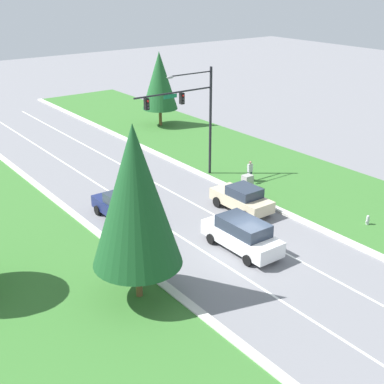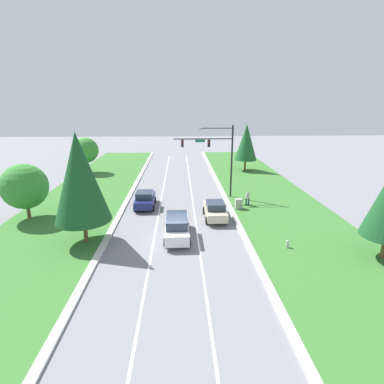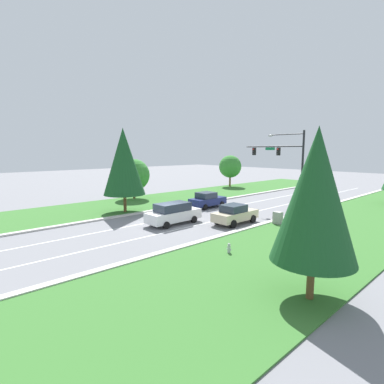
{
  "view_description": "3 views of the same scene",
  "coord_description": "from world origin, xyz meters",
  "px_view_note": "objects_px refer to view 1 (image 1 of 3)",
  "views": [
    {
      "loc": [
        -18.28,
        -19.26,
        14.67
      ],
      "look_at": [
        0.15,
        5.62,
        1.94
      ],
      "focal_mm": 50.0,
      "sensor_mm": 36.0,
      "label": 1
    },
    {
      "loc": [
        0.36,
        -21.93,
        10.65
      ],
      "look_at": [
        1.63,
        8.09,
        1.73
      ],
      "focal_mm": 28.0,
      "sensor_mm": 36.0,
      "label": 2
    },
    {
      "loc": [
        20.28,
        -15.48,
        6.46
      ],
      "look_at": [
        -2.17,
        5.07,
        2.21
      ],
      "focal_mm": 28.0,
      "sensor_mm": 36.0,
      "label": 3
    }
  ],
  "objects_px": {
    "traffic_signal_mast": "(191,109)",
    "conifer_mid_left_tree": "(135,197)",
    "pedestrian": "(250,170)",
    "utility_cabinet": "(247,183)",
    "conifer_far_right_tree": "(160,81)",
    "champagne_sedan": "(242,198)",
    "navy_sedan": "(121,206)",
    "fire_hydrant": "(368,220)",
    "white_suv": "(242,234)"
  },
  "relations": [
    {
      "from": "traffic_signal_mast",
      "to": "white_suv",
      "type": "xyz_separation_m",
      "value": [
        -4.41,
        -10.82,
        -4.52
      ]
    },
    {
      "from": "white_suv",
      "to": "conifer_far_right_tree",
      "type": "bearing_deg",
      "value": 65.87
    },
    {
      "from": "white_suv",
      "to": "traffic_signal_mast",
      "type": "bearing_deg",
      "value": 67.36
    },
    {
      "from": "traffic_signal_mast",
      "to": "pedestrian",
      "type": "bearing_deg",
      "value": -45.41
    },
    {
      "from": "navy_sedan",
      "to": "conifer_far_right_tree",
      "type": "xyz_separation_m",
      "value": [
        14.43,
        17.29,
        3.81
      ]
    },
    {
      "from": "white_suv",
      "to": "champagne_sedan",
      "type": "relative_size",
      "value": 1.13
    },
    {
      "from": "fire_hydrant",
      "to": "conifer_mid_left_tree",
      "type": "height_order",
      "value": "conifer_mid_left_tree"
    },
    {
      "from": "utility_cabinet",
      "to": "fire_hydrant",
      "type": "bearing_deg",
      "value": -77.08
    },
    {
      "from": "utility_cabinet",
      "to": "fire_hydrant",
      "type": "height_order",
      "value": "utility_cabinet"
    },
    {
      "from": "white_suv",
      "to": "navy_sedan",
      "type": "bearing_deg",
      "value": 113.5
    },
    {
      "from": "white_suv",
      "to": "fire_hydrant",
      "type": "distance_m",
      "value": 8.76
    },
    {
      "from": "navy_sedan",
      "to": "fire_hydrant",
      "type": "distance_m",
      "value": 15.58
    },
    {
      "from": "navy_sedan",
      "to": "pedestrian",
      "type": "xyz_separation_m",
      "value": [
        10.99,
        -0.12,
        0.07
      ]
    },
    {
      "from": "utility_cabinet",
      "to": "conifer_far_right_tree",
      "type": "relative_size",
      "value": 0.15
    },
    {
      "from": "white_suv",
      "to": "conifer_mid_left_tree",
      "type": "distance_m",
      "value": 8.44
    },
    {
      "from": "navy_sedan",
      "to": "pedestrian",
      "type": "distance_m",
      "value": 11.0
    },
    {
      "from": "utility_cabinet",
      "to": "conifer_far_right_tree",
      "type": "distance_m",
      "value": 19.45
    },
    {
      "from": "conifer_far_right_tree",
      "to": "fire_hydrant",
      "type": "bearing_deg",
      "value": -95.35
    },
    {
      "from": "champagne_sedan",
      "to": "fire_hydrant",
      "type": "relative_size",
      "value": 6.43
    },
    {
      "from": "pedestrian",
      "to": "conifer_far_right_tree",
      "type": "distance_m",
      "value": 18.14
    },
    {
      "from": "traffic_signal_mast",
      "to": "navy_sedan",
      "type": "relative_size",
      "value": 1.9
    },
    {
      "from": "pedestrian",
      "to": "navy_sedan",
      "type": "bearing_deg",
      "value": 0.23
    },
    {
      "from": "traffic_signal_mast",
      "to": "pedestrian",
      "type": "xyz_separation_m",
      "value": [
        3.14,
        -3.18,
        -4.55
      ]
    },
    {
      "from": "conifer_far_right_tree",
      "to": "white_suv",
      "type": "bearing_deg",
      "value": -113.67
    },
    {
      "from": "navy_sedan",
      "to": "fire_hydrant",
      "type": "relative_size",
      "value": 6.28
    },
    {
      "from": "pedestrian",
      "to": "traffic_signal_mast",
      "type": "bearing_deg",
      "value": -44.56
    },
    {
      "from": "navy_sedan",
      "to": "champagne_sedan",
      "type": "bearing_deg",
      "value": -27.91
    },
    {
      "from": "white_suv",
      "to": "navy_sedan",
      "type": "height_order",
      "value": "white_suv"
    },
    {
      "from": "traffic_signal_mast",
      "to": "fire_hydrant",
      "type": "bearing_deg",
      "value": -73.04
    },
    {
      "from": "champagne_sedan",
      "to": "navy_sedan",
      "type": "distance_m",
      "value": 7.96
    },
    {
      "from": "conifer_mid_left_tree",
      "to": "fire_hydrant",
      "type": "bearing_deg",
      "value": -6.09
    },
    {
      "from": "champagne_sedan",
      "to": "navy_sedan",
      "type": "bearing_deg",
      "value": 151.84
    },
    {
      "from": "white_suv",
      "to": "pedestrian",
      "type": "bearing_deg",
      "value": 44.9
    },
    {
      "from": "navy_sedan",
      "to": "fire_hydrant",
      "type": "bearing_deg",
      "value": -40.72
    },
    {
      "from": "conifer_far_right_tree",
      "to": "conifer_mid_left_tree",
      "type": "relative_size",
      "value": 0.86
    },
    {
      "from": "white_suv",
      "to": "fire_hydrant",
      "type": "xyz_separation_m",
      "value": [
        8.42,
        -2.32,
        -0.62
      ]
    },
    {
      "from": "utility_cabinet",
      "to": "conifer_mid_left_tree",
      "type": "relative_size",
      "value": 0.13
    },
    {
      "from": "fire_hydrant",
      "to": "traffic_signal_mast",
      "type": "bearing_deg",
      "value": 106.96
    },
    {
      "from": "pedestrian",
      "to": "utility_cabinet",
      "type": "bearing_deg",
      "value": 42.32
    },
    {
      "from": "pedestrian",
      "to": "fire_hydrant",
      "type": "relative_size",
      "value": 2.41
    },
    {
      "from": "traffic_signal_mast",
      "to": "navy_sedan",
      "type": "xyz_separation_m",
      "value": [
        -7.86,
        -3.06,
        -4.62
      ]
    },
    {
      "from": "white_suv",
      "to": "conifer_mid_left_tree",
      "type": "height_order",
      "value": "conifer_mid_left_tree"
    },
    {
      "from": "champagne_sedan",
      "to": "navy_sedan",
      "type": "xyz_separation_m",
      "value": [
        -7.06,
        3.68,
        -0.01
      ]
    },
    {
      "from": "navy_sedan",
      "to": "conifer_far_right_tree",
      "type": "height_order",
      "value": "conifer_far_right_tree"
    },
    {
      "from": "white_suv",
      "to": "champagne_sedan",
      "type": "distance_m",
      "value": 5.45
    },
    {
      "from": "champagne_sedan",
      "to": "navy_sedan",
      "type": "height_order",
      "value": "navy_sedan"
    },
    {
      "from": "conifer_far_right_tree",
      "to": "utility_cabinet",
      "type": "bearing_deg",
      "value": -104.04
    },
    {
      "from": "white_suv",
      "to": "navy_sedan",
      "type": "xyz_separation_m",
      "value": [
        -3.45,
        7.76,
        -0.1
      ]
    },
    {
      "from": "pedestrian",
      "to": "conifer_mid_left_tree",
      "type": "height_order",
      "value": "conifer_mid_left_tree"
    },
    {
      "from": "traffic_signal_mast",
      "to": "conifer_mid_left_tree",
      "type": "relative_size",
      "value": 0.96
    }
  ]
}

